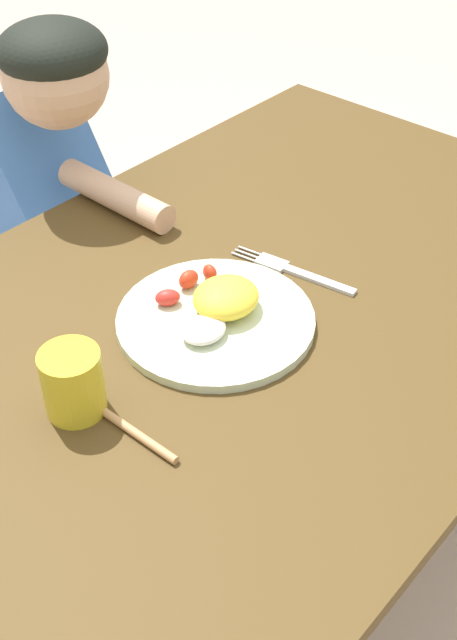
% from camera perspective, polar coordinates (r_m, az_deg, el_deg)
% --- Properties ---
extents(ground_plane, '(8.00, 8.00, 0.00)m').
position_cam_1_polar(ground_plane, '(1.64, 1.26, -16.99)').
color(ground_plane, '#BCA693').
extents(dining_table, '(1.28, 0.82, 0.66)m').
position_cam_1_polar(dining_table, '(1.19, 1.65, -1.59)').
color(dining_table, '#4C3718').
rests_on(dining_table, ground_plane).
extents(plate, '(0.27, 0.27, 0.05)m').
position_cam_1_polar(plate, '(1.09, -0.75, 0.36)').
color(plate, beige).
rests_on(plate, dining_table).
extents(fork, '(0.05, 0.20, 0.01)m').
position_cam_1_polar(fork, '(1.19, 4.73, 3.53)').
color(fork, silver).
rests_on(fork, dining_table).
extents(spoon, '(0.04, 0.20, 0.02)m').
position_cam_1_polar(spoon, '(0.99, -9.91, -5.74)').
color(spoon, tan).
rests_on(spoon, dining_table).
extents(drinking_cup, '(0.07, 0.07, 0.09)m').
position_cam_1_polar(drinking_cup, '(0.96, -11.14, -4.43)').
color(drinking_cup, gold).
rests_on(drinking_cup, dining_table).
extents(person, '(0.20, 0.47, 0.95)m').
position_cam_1_polar(person, '(1.57, -12.79, 6.35)').
color(person, '#41405D').
rests_on(person, ground_plane).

